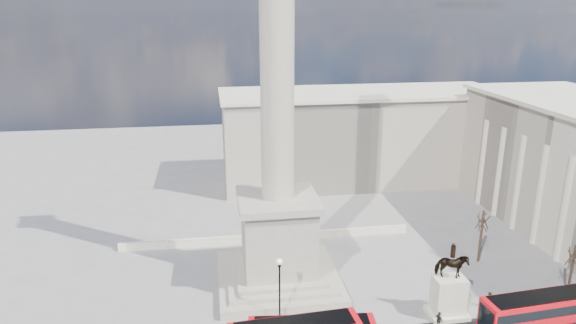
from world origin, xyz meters
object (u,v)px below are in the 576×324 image
at_px(red_bus_c, 540,316).
at_px(pedestrian_walking, 491,316).
at_px(nelsons_column, 278,179).
at_px(red_bus_d, 576,315).
at_px(victorian_lamp, 280,285).
at_px(equestrian_statue, 449,291).
at_px(pedestrian_standing, 489,300).
at_px(pedestrian_crossing, 439,320).

xyz_separation_m(red_bus_c, pedestrian_walking, (-3.19, 3.04, -1.65)).
relative_size(nelsons_column, red_bus_d, 4.83).
relative_size(nelsons_column, victorian_lamp, 6.91).
bearing_deg(equestrian_statue, pedestrian_walking, -28.23).
bearing_deg(pedestrian_standing, red_bus_c, 87.40).
bearing_deg(pedestrian_walking, equestrian_statue, 154.33).
height_order(victorian_lamp, equestrian_statue, equestrian_statue).
distance_m(nelsons_column, pedestrian_walking, 26.39).
xyz_separation_m(pedestrian_standing, pedestrian_crossing, (-6.92, -2.65, -0.02)).
height_order(red_bus_d, pedestrian_crossing, red_bus_d).
relative_size(equestrian_statue, pedestrian_crossing, 4.63).
relative_size(victorian_lamp, pedestrian_standing, 3.91).
xyz_separation_m(victorian_lamp, pedestrian_walking, (21.38, -3.57, -3.39)).
bearing_deg(red_bus_d, pedestrian_walking, 161.91).
distance_m(victorian_lamp, pedestrian_crossing, 16.50).
bearing_deg(pedestrian_walking, pedestrian_standing, 67.03).
relative_size(equestrian_statue, pedestrian_standing, 4.53).
xyz_separation_m(pedestrian_walking, pedestrian_crossing, (-5.60, 0.10, 0.04)).
bearing_deg(victorian_lamp, pedestrian_walking, -9.47).
bearing_deg(red_bus_c, red_bus_d, -3.26).
distance_m(red_bus_c, pedestrian_standing, 6.29).
xyz_separation_m(red_bus_d, victorian_lamp, (-28.52, 6.52, 2.09)).
bearing_deg(nelsons_column, pedestrian_standing, -21.90).
height_order(red_bus_c, pedestrian_standing, red_bus_c).
bearing_deg(nelsons_column, pedestrian_crossing, -37.50).
distance_m(nelsons_column, pedestrian_crossing, 22.25).
xyz_separation_m(nelsons_column, pedestrian_standing, (21.78, -8.75, -11.99)).
bearing_deg(equestrian_statue, red_bus_c, -36.02).
distance_m(red_bus_d, victorian_lamp, 29.33).
relative_size(pedestrian_walking, pedestrian_standing, 0.93).
relative_size(red_bus_c, red_bus_d, 1.16).
xyz_separation_m(nelsons_column, pedestrian_walking, (20.46, -11.50, -12.05)).
bearing_deg(red_bus_c, victorian_lamp, 160.37).
distance_m(red_bus_d, pedestrian_crossing, 13.16).
xyz_separation_m(nelsons_column, red_bus_d, (27.60, -14.45, -10.76)).
bearing_deg(equestrian_statue, nelsons_column, 150.42).
bearing_deg(pedestrian_crossing, pedestrian_standing, -87.23).
height_order(nelsons_column, red_bus_c, nelsons_column).
xyz_separation_m(red_bus_c, pedestrian_crossing, (-8.80, 3.14, -1.61)).
bearing_deg(victorian_lamp, pedestrian_standing, -2.07).
height_order(equestrian_statue, pedestrian_walking, equestrian_statue).
relative_size(nelsons_column, pedestrian_standing, 26.99).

